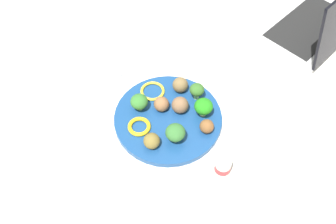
% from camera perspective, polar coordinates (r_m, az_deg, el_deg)
% --- Properties ---
extents(ground_plane, '(4.00, 4.00, 0.00)m').
position_cam_1_polar(ground_plane, '(1.01, 0.00, -1.21)').
color(ground_plane, silver).
extents(plate, '(0.28, 0.28, 0.02)m').
position_cam_1_polar(plate, '(1.01, 0.00, -0.94)').
color(plate, navy).
rests_on(plate, ground_plane).
extents(broccoli_floret_back_left, '(0.05, 0.05, 0.05)m').
position_cam_1_polar(broccoli_floret_back_left, '(0.98, 5.25, 0.79)').
color(broccoli_floret_back_left, '#ACBA6B').
rests_on(broccoli_floret_back_left, plate).
extents(broccoli_floret_mid_right, '(0.05, 0.05, 0.05)m').
position_cam_1_polar(broccoli_floret_mid_right, '(0.94, 1.10, -3.07)').
color(broccoli_floret_mid_right, '#ABC77E').
rests_on(broccoli_floret_mid_right, plate).
extents(broccoli_floret_front_left, '(0.05, 0.05, 0.05)m').
position_cam_1_polar(broccoli_floret_front_left, '(1.00, -4.26, 1.50)').
color(broccoli_floret_front_left, '#94CE80').
rests_on(broccoli_floret_front_left, plate).
extents(broccoli_floret_far_rim, '(0.04, 0.04, 0.05)m').
position_cam_1_polar(broccoli_floret_far_rim, '(1.02, 4.26, 3.23)').
color(broccoli_floret_far_rim, '#98C86A').
rests_on(broccoli_floret_far_rim, plate).
extents(meatball_back_left, '(0.04, 0.04, 0.04)m').
position_cam_1_polar(meatball_back_left, '(1.00, 1.82, 0.99)').
color(meatball_back_left, brown).
rests_on(meatball_back_left, plate).
extents(meatball_center, '(0.04, 0.04, 0.04)m').
position_cam_1_polar(meatball_center, '(1.04, 1.81, 4.01)').
color(meatball_center, brown).
rests_on(meatball_center, plate).
extents(meatball_front_left, '(0.04, 0.04, 0.04)m').
position_cam_1_polar(meatball_front_left, '(0.97, 5.71, -2.11)').
color(meatball_front_left, brown).
rests_on(meatball_front_left, plate).
extents(meatball_mid_left, '(0.04, 0.04, 0.04)m').
position_cam_1_polar(meatball_mid_left, '(0.94, -2.42, -4.27)').
color(meatball_mid_left, brown).
rests_on(meatball_mid_left, plate).
extents(meatball_back_right, '(0.04, 0.04, 0.04)m').
position_cam_1_polar(meatball_back_right, '(1.00, -0.95, 1.19)').
color(meatball_back_right, brown).
rests_on(meatball_back_right, plate).
extents(pepper_ring_mid_right, '(0.09, 0.09, 0.01)m').
position_cam_1_polar(pepper_ring_mid_right, '(1.05, -2.29, 3.10)').
color(pepper_ring_mid_right, yellow).
rests_on(pepper_ring_mid_right, plate).
extents(pepper_ring_mid_left, '(0.06, 0.06, 0.01)m').
position_cam_1_polar(pepper_ring_mid_left, '(0.98, -4.25, -2.14)').
color(pepper_ring_mid_left, yellow).
rests_on(pepper_ring_mid_left, plate).
extents(napkin, '(0.17, 0.13, 0.01)m').
position_cam_1_polar(napkin, '(1.17, -7.61, 7.85)').
color(napkin, white).
rests_on(napkin, ground_plane).
extents(fork, '(0.12, 0.02, 0.01)m').
position_cam_1_polar(fork, '(1.16, -6.67, 8.14)').
color(fork, silver).
rests_on(fork, napkin).
extents(knife, '(0.15, 0.02, 0.01)m').
position_cam_1_polar(knife, '(1.15, -8.28, 7.45)').
color(knife, silver).
rests_on(knife, napkin).
extents(yogurt_bottle, '(0.04, 0.04, 0.07)m').
position_cam_1_polar(yogurt_bottle, '(0.91, 8.07, -7.88)').
color(yogurt_bottle, white).
rests_on(yogurt_bottle, ground_plane).
extents(laptop, '(0.28, 0.36, 0.21)m').
position_cam_1_polar(laptop, '(1.29, 21.45, 11.96)').
color(laptop, '#BDBDBD').
rests_on(laptop, ground_plane).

